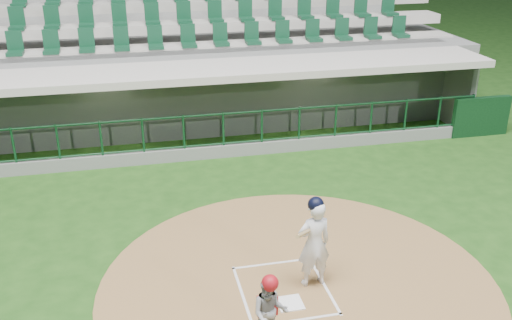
# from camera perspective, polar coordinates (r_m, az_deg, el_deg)

# --- Properties ---
(ground) EXTENTS (120.00, 120.00, 0.00)m
(ground) POSITION_cam_1_polar(r_m,az_deg,el_deg) (10.65, 2.37, -11.98)
(ground) COLOR #193F12
(ground) RESTS_ON ground
(dirt_circle) EXTENTS (7.20, 7.20, 0.01)m
(dirt_circle) POSITION_cam_1_polar(r_m,az_deg,el_deg) (10.56, 4.26, -12.33)
(dirt_circle) COLOR brown
(dirt_circle) RESTS_ON ground
(home_plate) EXTENTS (0.43, 0.43, 0.02)m
(home_plate) POSITION_cam_1_polar(r_m,az_deg,el_deg) (10.10, 3.42, -14.11)
(home_plate) COLOR white
(home_plate) RESTS_ON dirt_circle
(batter_box_chalk) EXTENTS (1.55, 1.80, 0.01)m
(batter_box_chalk) POSITION_cam_1_polar(r_m,az_deg,el_deg) (10.41, 2.80, -12.83)
(batter_box_chalk) COLOR silver
(batter_box_chalk) RESTS_ON ground
(dugout_structure) EXTENTS (16.40, 3.70, 3.00)m
(dugout_structure) POSITION_cam_1_polar(r_m,az_deg,el_deg) (17.17, -4.25, 5.67)
(dugout_structure) COLOR slate
(dugout_structure) RESTS_ON ground
(seating_deck) EXTENTS (17.00, 6.72, 5.15)m
(seating_deck) POSITION_cam_1_polar(r_m,az_deg,el_deg) (19.99, -5.77, 9.53)
(seating_deck) COLOR slate
(seating_deck) RESTS_ON ground
(batter) EXTENTS (0.86, 0.87, 1.75)m
(batter) POSITION_cam_1_polar(r_m,az_deg,el_deg) (10.13, 5.82, -8.13)
(batter) COLOR white
(batter) RESTS_ON dirt_circle
(catcher) EXTENTS (0.65, 0.55, 1.26)m
(catcher) POSITION_cam_1_polar(r_m,az_deg,el_deg) (8.94, 1.37, -14.84)
(catcher) COLOR #939398
(catcher) RESTS_ON dirt_circle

